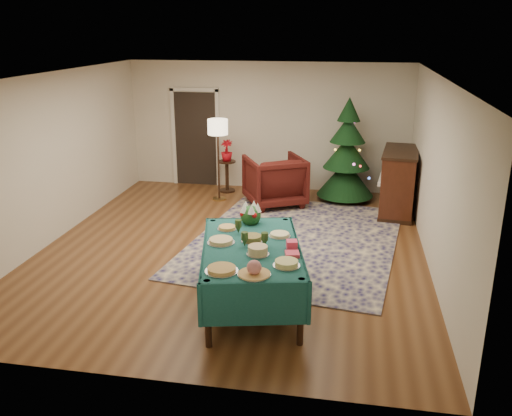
% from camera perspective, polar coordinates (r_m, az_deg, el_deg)
% --- Properties ---
extents(room_shell, '(7.00, 7.00, 7.00)m').
position_cam_1_polar(room_shell, '(8.31, -2.49, 4.42)').
color(room_shell, '#593319').
rests_on(room_shell, ground).
extents(doorway, '(1.08, 0.04, 2.16)m').
position_cam_1_polar(doorway, '(12.05, -6.37, 7.55)').
color(doorway, black).
rests_on(doorway, ground).
extents(rug, '(3.74, 4.60, 0.02)m').
position_cam_1_polar(rug, '(9.04, 4.20, -3.36)').
color(rug, '#151244').
rests_on(rug, ground).
extents(buffet_table, '(1.64, 2.30, 0.81)m').
position_cam_1_polar(buffet_table, '(6.76, -0.48, -5.26)').
color(buffet_table, black).
rests_on(buffet_table, ground).
extents(platter_0, '(0.37, 0.37, 0.05)m').
position_cam_1_polar(platter_0, '(6.02, -3.64, -6.48)').
color(platter_0, silver).
rests_on(platter_0, buffet_table).
extents(platter_1, '(0.37, 0.37, 0.18)m').
position_cam_1_polar(platter_1, '(5.91, -0.20, -6.49)').
color(platter_1, silver).
rests_on(platter_1, buffet_table).
extents(platter_2, '(0.31, 0.31, 0.07)m').
position_cam_1_polar(platter_2, '(6.15, 3.23, -5.85)').
color(platter_2, silver).
rests_on(platter_2, buffet_table).
extents(platter_3, '(0.27, 0.27, 0.11)m').
position_cam_1_polar(platter_3, '(6.42, 0.19, -4.50)').
color(platter_3, silver).
rests_on(platter_3, buffet_table).
extents(platter_4, '(0.35, 0.35, 0.06)m').
position_cam_1_polar(platter_4, '(6.78, -3.71, -3.49)').
color(platter_4, silver).
rests_on(platter_4, buffet_table).
extents(platter_5, '(0.28, 0.28, 0.08)m').
position_cam_1_polar(platter_5, '(6.82, -0.43, -3.23)').
color(platter_5, silver).
rests_on(platter_5, buffet_table).
extents(platter_6, '(0.28, 0.28, 0.05)m').
position_cam_1_polar(platter_6, '(6.99, 2.51, -2.84)').
color(platter_6, silver).
rests_on(platter_6, buffet_table).
extents(platter_7, '(0.26, 0.26, 0.05)m').
position_cam_1_polar(platter_7, '(7.23, -3.05, -2.10)').
color(platter_7, silver).
rests_on(platter_7, buffet_table).
extents(goblet_0, '(0.09, 0.09, 0.19)m').
position_cam_1_polar(goblet_0, '(7.05, -1.88, -1.94)').
color(goblet_0, '#2D471E').
rests_on(goblet_0, buffet_table).
extents(goblet_1, '(0.09, 0.09, 0.19)m').
position_cam_1_polar(goblet_1, '(6.62, 0.92, -3.32)').
color(goblet_1, '#2D471E').
rests_on(goblet_1, buffet_table).
extents(goblet_2, '(0.09, 0.09, 0.19)m').
position_cam_1_polar(goblet_2, '(6.64, -1.20, -3.27)').
color(goblet_2, '#2D471E').
rests_on(goblet_2, buffet_table).
extents(napkin_stack, '(0.19, 0.19, 0.04)m').
position_cam_1_polar(napkin_stack, '(6.42, 3.83, -4.86)').
color(napkin_stack, '#EE4260').
rests_on(napkin_stack, buffet_table).
extents(gift_box, '(0.15, 0.15, 0.11)m').
position_cam_1_polar(gift_box, '(6.60, 3.79, -3.89)').
color(gift_box, '#F8446B').
rests_on(gift_box, buffet_table).
extents(centerpiece, '(0.29, 0.29, 0.34)m').
position_cam_1_polar(centerpiece, '(7.40, -0.57, -0.57)').
color(centerpiece, '#1E4C1E').
rests_on(centerpiece, buffet_table).
extents(armchair, '(1.39, 1.36, 1.08)m').
position_cam_1_polar(armchair, '(10.67, 1.98, 3.14)').
color(armchair, '#43110E').
rests_on(armchair, ground).
extents(floor_lamp, '(0.40, 0.40, 1.65)m').
position_cam_1_polar(floor_lamp, '(10.81, -4.04, 7.99)').
color(floor_lamp, '#A57F3F').
rests_on(floor_lamp, ground).
extents(side_table, '(0.38, 0.38, 0.67)m').
position_cam_1_polar(side_table, '(11.62, -3.07, 3.32)').
color(side_table, black).
rests_on(side_table, ground).
extents(potted_plant, '(0.25, 0.45, 0.25)m').
position_cam_1_polar(potted_plant, '(11.50, -3.11, 5.57)').
color(potted_plant, '#B80D17').
rests_on(potted_plant, side_table).
extents(christmas_tree, '(1.40, 1.40, 2.09)m').
position_cam_1_polar(christmas_tree, '(11.04, 9.53, 5.54)').
color(christmas_tree, black).
rests_on(christmas_tree, ground).
extents(piano, '(0.80, 1.46, 1.21)m').
position_cam_1_polar(piano, '(10.53, 14.76, 2.60)').
color(piano, black).
rests_on(piano, ground).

